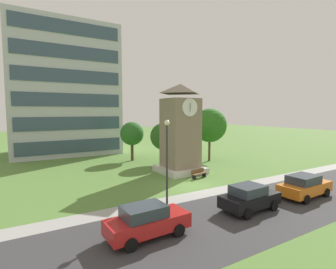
{
  "coord_description": "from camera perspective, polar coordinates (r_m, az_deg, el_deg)",
  "views": [
    {
      "loc": [
        -13.06,
        -17.67,
        6.42
      ],
      "look_at": [
        0.9,
        5.79,
        3.98
      ],
      "focal_mm": 27.59,
      "sensor_mm": 36.0,
      "label": 1
    }
  ],
  "objects": [
    {
      "name": "parked_car_red",
      "position": [
        13.91,
        -4.67,
        -18.48
      ],
      "size": [
        4.39,
        2.03,
        1.69
      ],
      "color": "red",
      "rests_on": "ground"
    },
    {
      "name": "tree_by_building",
      "position": [
        33.91,
        -7.97,
        0.16
      ],
      "size": [
        3.06,
        3.06,
        5.08
      ],
      "color": "#513823",
      "rests_on": "ground"
    },
    {
      "name": "ground_plane",
      "position": [
        22.89,
        5.58,
        -11.21
      ],
      "size": [
        160.0,
        160.0,
        0.0
      ],
      "primitive_type": "plane",
      "color": "#567F38"
    },
    {
      "name": "kerb_strip",
      "position": [
        21.26,
        9.13,
        -12.53
      ],
      "size": [
        120.0,
        1.6,
        0.01
      ],
      "primitive_type": "cube",
      "color": "#9E9E99",
      "rests_on": "ground"
    },
    {
      "name": "office_building",
      "position": [
        43.28,
        -22.12,
        8.95
      ],
      "size": [
        15.03,
        10.8,
        19.2
      ],
      "color": "#B7BCC6",
      "rests_on": "ground"
    },
    {
      "name": "street_asphalt",
      "position": [
        18.3,
        18.33,
        -15.68
      ],
      "size": [
        120.0,
        7.2,
        0.01
      ],
      "primitive_type": "cube",
      "color": "#38383A",
      "rests_on": "ground"
    },
    {
      "name": "parked_car_orange",
      "position": [
        22.22,
        27.89,
        -9.98
      ],
      "size": [
        4.58,
        2.17,
        1.69
      ],
      "color": "orange",
      "rests_on": "ground"
    },
    {
      "name": "tree_streetside",
      "position": [
        33.72,
        9.2,
        2.0
      ],
      "size": [
        4.35,
        4.35,
        6.82
      ],
      "color": "#513823",
      "rests_on": "ground"
    },
    {
      "name": "street_lamp",
      "position": [
        17.08,
        -0.24,
        -4.27
      ],
      "size": [
        0.36,
        0.36,
        5.87
      ],
      "color": "#333338",
      "rests_on": "ground"
    },
    {
      "name": "parked_car_black",
      "position": [
        18.0,
        17.55,
        -13.14
      ],
      "size": [
        4.15,
        2.13,
        1.69
      ],
      "color": "black",
      "rests_on": "ground"
    },
    {
      "name": "clock_tower",
      "position": [
        27.03,
        2.75,
        0.17
      ],
      "size": [
        4.35,
        4.35,
        9.26
      ],
      "color": "gray",
      "rests_on": "ground"
    },
    {
      "name": "park_bench",
      "position": [
        25.41,
        6.8,
        -8.5
      ],
      "size": [
        1.86,
        0.82,
        0.88
      ],
      "color": "brown",
      "rests_on": "ground"
    },
    {
      "name": "tree_near_tower",
      "position": [
        31.52,
        -0.93,
        -0.45
      ],
      "size": [
        3.33,
        3.33,
        5.06
      ],
      "color": "#513823",
      "rests_on": "ground"
    }
  ]
}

